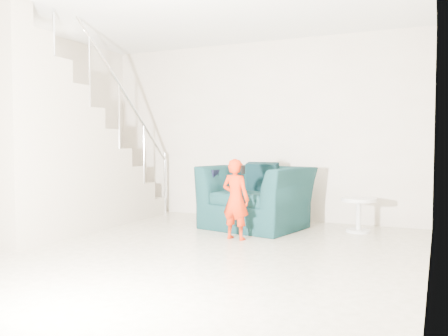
{
  "coord_description": "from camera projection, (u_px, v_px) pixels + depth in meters",
  "views": [
    {
      "loc": [
        2.57,
        -4.11,
        1.16
      ],
      "look_at": [
        0.15,
        1.2,
        0.85
      ],
      "focal_mm": 38.0,
      "sensor_mm": 36.0,
      "label": 1
    }
  ],
  "objects": [
    {
      "name": "right_wall",
      "position": [
        431.0,
        119.0,
        3.75
      ],
      "size": [
        0.0,
        5.5,
        5.5
      ],
      "primitive_type": "plane",
      "rotation": [
        1.57,
        0.0,
        -1.57
      ],
      "color": "#B7A795",
      "rests_on": "floor"
    },
    {
      "name": "throw",
      "position": [
        219.0,
        188.0,
        6.6
      ],
      "size": [
        0.05,
        0.47,
        0.53
      ],
      "primitive_type": "cube",
      "color": "black",
      "rests_on": "armchair"
    },
    {
      "name": "toddler",
      "position": [
        236.0,
        199.0,
        5.68
      ],
      "size": [
        0.38,
        0.28,
        0.97
      ],
      "primitive_type": "imported",
      "rotation": [
        0.0,
        0.0,
        2.99
      ],
      "color": "#A43105",
      "rests_on": "floor"
    },
    {
      "name": "phone",
      "position": [
        243.0,
        170.0,
        5.55
      ],
      "size": [
        0.04,
        0.05,
        0.1
      ],
      "primitive_type": "cube",
      "rotation": [
        0.0,
        0.0,
        -0.36
      ],
      "color": "black",
      "rests_on": "toddler"
    },
    {
      "name": "armchair",
      "position": [
        257.0,
        197.0,
        6.47
      ],
      "size": [
        1.5,
        1.37,
        0.84
      ],
      "primitive_type": "imported",
      "rotation": [
        0.0,
        0.0,
        -0.21
      ],
      "color": "black",
      "rests_on": "floor"
    },
    {
      "name": "staircase",
      "position": [
        52.0,
        159.0,
        6.13
      ],
      "size": [
        1.02,
        3.03,
        3.62
      ],
      "color": "#ADA089",
      "rests_on": "floor"
    },
    {
      "name": "cushion",
      "position": [
        263.0,
        178.0,
        6.75
      ],
      "size": [
        0.46,
        0.22,
        0.45
      ],
      "primitive_type": "cube",
      "rotation": [
        0.21,
        0.0,
        0.0
      ],
      "color": "black",
      "rests_on": "armchair"
    },
    {
      "name": "floor",
      "position": [
        162.0,
        256.0,
        4.86
      ],
      "size": [
        5.5,
        5.5,
        0.0
      ],
      "primitive_type": "plane",
      "color": "gray",
      "rests_on": "ground"
    },
    {
      "name": "back_wall",
      "position": [
        257.0,
        131.0,
        7.28
      ],
      "size": [
        5.0,
        0.0,
        5.0
      ],
      "primitive_type": "plane",
      "rotation": [
        1.57,
        0.0,
        0.0
      ],
      "color": "#B7A795",
      "rests_on": "floor"
    },
    {
      "name": "side_table",
      "position": [
        359.0,
        209.0,
        6.14
      ],
      "size": [
        0.45,
        0.45,
        0.45
      ],
      "color": "silver",
      "rests_on": "floor"
    }
  ]
}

